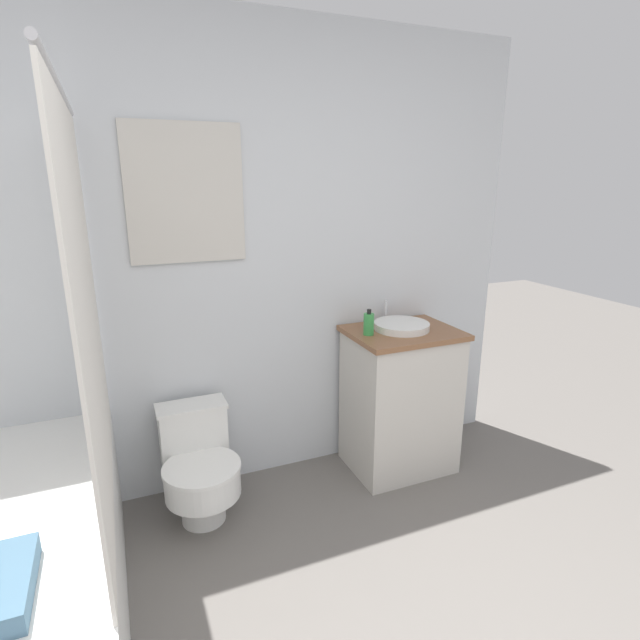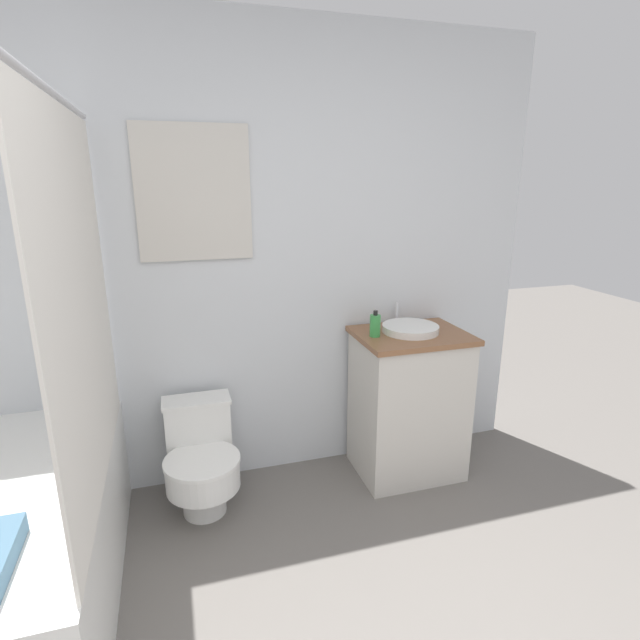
# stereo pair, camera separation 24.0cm
# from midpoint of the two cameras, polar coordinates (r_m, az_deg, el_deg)

# --- Properties ---
(wall_back) EXTENTS (3.51, 0.07, 2.50)m
(wall_back) POSITION_cam_midpoint_polar(r_m,az_deg,el_deg) (2.72, -7.45, 6.37)
(wall_back) COLOR silver
(wall_back) RESTS_ON ground_plane
(shower_area) EXTENTS (0.62, 1.46, 1.98)m
(shower_area) POSITION_cam_midpoint_polar(r_m,az_deg,el_deg) (2.40, -27.20, -21.34)
(shower_area) COLOR white
(shower_area) RESTS_ON ground_plane
(toilet) EXTENTS (0.39, 0.51, 0.57)m
(toilet) POSITION_cam_midpoint_polar(r_m,az_deg,el_deg) (2.76, -10.93, -15.39)
(toilet) COLOR white
(toilet) RESTS_ON ground_plane
(vanity) EXTENTS (0.62, 0.49, 0.87)m
(vanity) POSITION_cam_midpoint_polar(r_m,az_deg,el_deg) (3.02, 12.33, -9.32)
(vanity) COLOR beige
(vanity) RESTS_ON ground_plane
(sink) EXTENTS (0.32, 0.35, 0.13)m
(sink) POSITION_cam_midpoint_polar(r_m,az_deg,el_deg) (2.88, 12.64, -0.97)
(sink) COLOR white
(sink) RESTS_ON vanity
(soap_bottle) EXTENTS (0.06, 0.06, 0.15)m
(soap_bottle) POSITION_cam_midpoint_polar(r_m,az_deg,el_deg) (2.75, 8.82, -0.65)
(soap_bottle) COLOR green
(soap_bottle) RESTS_ON vanity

